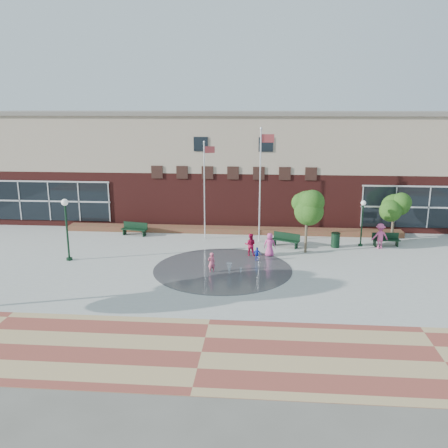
# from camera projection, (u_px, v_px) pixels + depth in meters

# --- Properties ---
(ground) EXTENTS (120.00, 120.00, 0.00)m
(ground) POSITION_uv_depth(u_px,v_px,m) (218.00, 288.00, 25.85)
(ground) COLOR #666056
(ground) RESTS_ON ground
(plaza_concrete) EXTENTS (46.00, 18.00, 0.01)m
(plaza_concrete) POSITION_uv_depth(u_px,v_px,m) (224.00, 264.00, 29.71)
(plaza_concrete) COLOR #A8A8A0
(plaza_concrete) RESTS_ON ground
(paver_band) EXTENTS (46.00, 6.00, 0.01)m
(paver_band) POSITION_uv_depth(u_px,v_px,m) (201.00, 352.00, 19.08)
(paver_band) COLOR brown
(paver_band) RESTS_ON ground
(splash_pad) EXTENTS (8.40, 8.40, 0.01)m
(splash_pad) POSITION_uv_depth(u_px,v_px,m) (223.00, 269.00, 28.75)
(splash_pad) COLOR #383A3D
(splash_pad) RESTS_ON ground
(library_building) EXTENTS (44.40, 10.40, 9.20)m
(library_building) POSITION_uv_depth(u_px,v_px,m) (237.00, 165.00, 41.62)
(library_building) COLOR #541D1A
(library_building) RESTS_ON ground
(flower_bed) EXTENTS (26.00, 1.20, 0.40)m
(flower_bed) POSITION_uv_depth(u_px,v_px,m) (232.00, 233.00, 37.06)
(flower_bed) COLOR #A1232D
(flower_bed) RESTS_ON ground
(flagpole_left) EXTENTS (0.82, 0.30, 7.24)m
(flagpole_left) POSITION_uv_depth(u_px,v_px,m) (205.00, 185.00, 34.42)
(flagpole_left) COLOR white
(flagpole_left) RESTS_ON ground
(flagpole_right) EXTENTS (1.01, 0.22, 8.22)m
(flagpole_right) POSITION_uv_depth(u_px,v_px,m) (261.00, 180.00, 33.44)
(flagpole_right) COLOR white
(flagpole_right) RESTS_ON ground
(lamp_left) EXTENTS (0.43, 0.43, 4.02)m
(lamp_left) POSITION_uv_depth(u_px,v_px,m) (66.00, 223.00, 29.85)
(lamp_left) COLOR black
(lamp_left) RESTS_ON ground
(lamp_right) EXTENTS (0.35, 0.35, 3.29)m
(lamp_right) POSITION_uv_depth(u_px,v_px,m) (362.00, 218.00, 33.07)
(lamp_right) COLOR black
(lamp_right) RESTS_ON ground
(bench_left) EXTENTS (2.07, 0.95, 1.00)m
(bench_left) POSITION_uv_depth(u_px,v_px,m) (135.00, 231.00, 36.22)
(bench_left) COLOR black
(bench_left) RESTS_ON ground
(bench_mid) EXTENTS (2.01, 1.31, 0.99)m
(bench_mid) POSITION_uv_depth(u_px,v_px,m) (285.00, 243.00, 33.27)
(bench_mid) COLOR black
(bench_mid) RESTS_ON ground
(bench_right) EXTENTS (1.92, 0.65, 0.95)m
(bench_right) POSITION_uv_depth(u_px,v_px,m) (386.00, 242.00, 33.42)
(bench_right) COLOR black
(bench_right) RESTS_ON ground
(trash_can) EXTENTS (0.64, 0.64, 1.06)m
(trash_can) POSITION_uv_depth(u_px,v_px,m) (335.00, 240.00, 33.12)
(trash_can) COLOR black
(trash_can) RESTS_ON ground
(tree_mid) EXTENTS (2.59, 2.59, 4.37)m
(tree_mid) POSITION_uv_depth(u_px,v_px,m) (307.00, 207.00, 31.26)
(tree_mid) COLOR #45392A
(tree_mid) RESTS_ON ground
(tree_small_right) EXTENTS (2.18, 2.18, 3.72)m
(tree_small_right) POSITION_uv_depth(u_px,v_px,m) (395.00, 204.00, 34.58)
(tree_small_right) COLOR #45392A
(tree_small_right) RESTS_ON ground
(water_jet_a) EXTENTS (0.35, 0.35, 0.69)m
(water_jet_a) POSITION_uv_depth(u_px,v_px,m) (229.00, 275.00, 27.83)
(water_jet_a) COLOR white
(water_jet_a) RESTS_ON ground
(water_jet_b) EXTENTS (0.18, 0.18, 0.40)m
(water_jet_b) POSITION_uv_depth(u_px,v_px,m) (241.00, 275.00, 27.83)
(water_jet_b) COLOR white
(water_jet_b) RESTS_ON ground
(child_splash) EXTENTS (0.54, 0.48, 1.24)m
(child_splash) POSITION_uv_depth(u_px,v_px,m) (212.00, 263.00, 28.09)
(child_splash) COLOR #E05675
(child_splash) RESTS_ON ground
(adult_red) EXTENTS (0.78, 0.63, 1.52)m
(adult_red) POSITION_uv_depth(u_px,v_px,m) (250.00, 245.00, 31.21)
(adult_red) COLOR #AA0F37
(adult_red) RESTS_ON ground
(adult_pink) EXTENTS (0.82, 0.58, 1.58)m
(adult_pink) POSITION_uv_depth(u_px,v_px,m) (270.00, 245.00, 31.10)
(adult_pink) COLOR #C84087
(adult_pink) RESTS_ON ground
(child_blue) EXTENTS (0.57, 0.31, 0.91)m
(child_blue) POSITION_uv_depth(u_px,v_px,m) (257.00, 254.00, 30.21)
(child_blue) COLOR #172BBF
(child_blue) RESTS_ON ground
(person_bench) EXTENTS (1.26, 0.87, 1.79)m
(person_bench) POSITION_uv_depth(u_px,v_px,m) (380.00, 236.00, 32.76)
(person_bench) COLOR #CA477F
(person_bench) RESTS_ON ground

